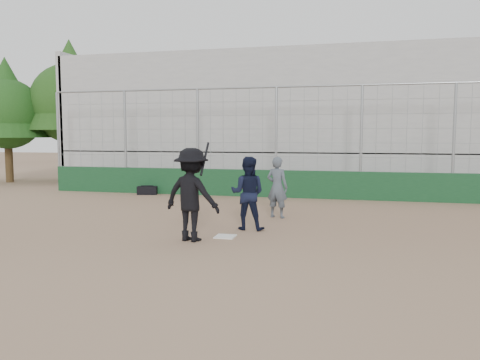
% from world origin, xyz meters
% --- Properties ---
extents(ground, '(90.00, 90.00, 0.00)m').
position_xyz_m(ground, '(0.00, 0.00, 0.00)').
color(ground, brown).
rests_on(ground, ground).
extents(home_plate, '(0.44, 0.44, 0.02)m').
position_xyz_m(home_plate, '(0.00, 0.00, 0.01)').
color(home_plate, white).
rests_on(home_plate, ground).
extents(backstop, '(18.10, 0.25, 4.04)m').
position_xyz_m(backstop, '(0.00, 7.00, 0.96)').
color(backstop, '#11381C').
rests_on(backstop, ground).
extents(bleachers, '(20.25, 6.70, 6.98)m').
position_xyz_m(bleachers, '(0.00, 11.95, 2.92)').
color(bleachers, '#999999').
rests_on(bleachers, ground).
extents(tree_left, '(4.48, 4.48, 7.00)m').
position_xyz_m(tree_left, '(-11.00, 11.00, 4.39)').
color(tree_left, '#3C2416').
rests_on(tree_left, ground).
extents(tree_right, '(3.84, 3.84, 6.00)m').
position_xyz_m(tree_right, '(-13.50, 9.50, 3.76)').
color(tree_right, '#352513').
rests_on(tree_right, ground).
extents(batter_at_plate, '(1.43, 1.02, 2.12)m').
position_xyz_m(batter_at_plate, '(-0.61, -0.50, 1.00)').
color(batter_at_plate, black).
rests_on(batter_at_plate, ground).
extents(catcher_crouched, '(0.90, 0.72, 1.19)m').
position_xyz_m(catcher_crouched, '(0.31, 0.91, 0.59)').
color(catcher_crouched, black).
rests_on(catcher_crouched, ground).
extents(umpire, '(0.71, 0.57, 1.52)m').
position_xyz_m(umpire, '(0.73, 2.74, 0.76)').
color(umpire, '#48515B').
rests_on(umpire, ground).
extents(equipment_bag, '(0.80, 0.50, 0.36)m').
position_xyz_m(equipment_bag, '(-4.92, 6.58, 0.16)').
color(equipment_bag, black).
rests_on(equipment_bag, ground).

